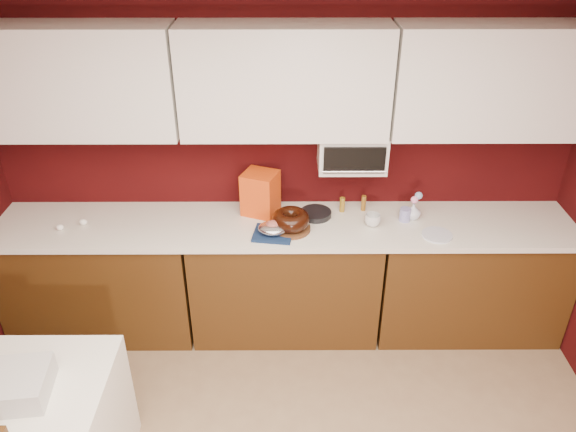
# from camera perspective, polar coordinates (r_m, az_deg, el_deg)

# --- Properties ---
(ceiling) EXTENTS (4.00, 4.50, 0.02)m
(ceiling) POSITION_cam_1_polar(r_m,az_deg,el_deg) (1.41, -0.53, 13.79)
(ceiling) COLOR white
(ceiling) RESTS_ON wall_back
(wall_back) EXTENTS (4.00, 0.02, 2.50)m
(wall_back) POSITION_cam_1_polar(r_m,az_deg,el_deg) (3.96, -0.33, 5.89)
(wall_back) COLOR #360707
(wall_back) RESTS_ON floor
(base_cabinet_left) EXTENTS (1.31, 0.58, 0.86)m
(base_cabinet_left) POSITION_cam_1_polar(r_m,az_deg,el_deg) (4.33, -18.34, -6.09)
(base_cabinet_left) COLOR #46290E
(base_cabinet_left) RESTS_ON floor
(base_cabinet_center) EXTENTS (1.31, 0.58, 0.86)m
(base_cabinet_center) POSITION_cam_1_polar(r_m,az_deg,el_deg) (4.12, -0.30, -6.37)
(base_cabinet_center) COLOR #46290E
(base_cabinet_center) RESTS_ON floor
(base_cabinet_right) EXTENTS (1.31, 0.58, 0.86)m
(base_cabinet_right) POSITION_cam_1_polar(r_m,az_deg,el_deg) (4.33, 17.76, -6.02)
(base_cabinet_right) COLOR #46290E
(base_cabinet_right) RESTS_ON floor
(countertop) EXTENTS (4.00, 0.62, 0.04)m
(countertop) POSITION_cam_1_polar(r_m,az_deg,el_deg) (3.86, -0.31, -1.03)
(countertop) COLOR silver
(countertop) RESTS_ON base_cabinet_center
(upper_cabinet_left) EXTENTS (1.31, 0.33, 0.70)m
(upper_cabinet_left) POSITION_cam_1_polar(r_m,az_deg,el_deg) (3.83, -21.23, 12.59)
(upper_cabinet_left) COLOR white
(upper_cabinet_left) RESTS_ON wall_back
(upper_cabinet_center) EXTENTS (1.31, 0.33, 0.70)m
(upper_cabinet_center) POSITION_cam_1_polar(r_m,az_deg,el_deg) (3.59, -0.36, 13.51)
(upper_cabinet_center) COLOR white
(upper_cabinet_center) RESTS_ON wall_back
(upper_cabinet_right) EXTENTS (1.31, 0.33, 0.70)m
(upper_cabinet_right) POSITION_cam_1_polar(r_m,az_deg,el_deg) (3.83, 20.55, 12.70)
(upper_cabinet_right) COLOR white
(upper_cabinet_right) RESTS_ON wall_back
(toaster_oven) EXTENTS (0.45, 0.30, 0.25)m
(toaster_oven) POSITION_cam_1_polar(r_m,az_deg,el_deg) (3.80, 6.51, 6.66)
(toaster_oven) COLOR white
(toaster_oven) RESTS_ON upper_cabinet_center
(toaster_oven_door) EXTENTS (0.40, 0.02, 0.18)m
(toaster_oven_door) POSITION_cam_1_polar(r_m,az_deg,el_deg) (3.66, 6.76, 5.64)
(toaster_oven_door) COLOR black
(toaster_oven_door) RESTS_ON toaster_oven
(toaster_oven_handle) EXTENTS (0.42, 0.02, 0.02)m
(toaster_oven_handle) POSITION_cam_1_polar(r_m,az_deg,el_deg) (3.68, 6.72, 4.49)
(toaster_oven_handle) COLOR silver
(toaster_oven_handle) RESTS_ON toaster_oven
(cake_base) EXTENTS (0.29, 0.29, 0.02)m
(cake_base) POSITION_cam_1_polar(r_m,az_deg,el_deg) (3.78, 0.30, -1.26)
(cake_base) COLOR #5A331B
(cake_base) RESTS_ON countertop
(bundt_cake) EXTENTS (0.33, 0.33, 0.10)m
(bundt_cake) POSITION_cam_1_polar(r_m,az_deg,el_deg) (3.74, 0.30, -0.37)
(bundt_cake) COLOR black
(bundt_cake) RESTS_ON cake_base
(navy_towel) EXTENTS (0.28, 0.25, 0.02)m
(navy_towel) POSITION_cam_1_polar(r_m,az_deg,el_deg) (3.72, -1.53, -1.83)
(navy_towel) COLOR #122446
(navy_towel) RESTS_ON countertop
(foil_ham_nest) EXTENTS (0.25, 0.23, 0.07)m
(foil_ham_nest) POSITION_cam_1_polar(r_m,az_deg,el_deg) (3.70, -1.54, -1.24)
(foil_ham_nest) COLOR silver
(foil_ham_nest) RESTS_ON navy_towel
(roasted_ham) EXTENTS (0.10, 0.09, 0.06)m
(roasted_ham) POSITION_cam_1_polar(r_m,az_deg,el_deg) (3.69, -1.55, -0.91)
(roasted_ham) COLOR #A6584C
(roasted_ham) RESTS_ON foil_ham_nest
(pandoro_box) EXTENTS (0.29, 0.27, 0.31)m
(pandoro_box) POSITION_cam_1_polar(r_m,az_deg,el_deg) (3.92, -2.81, 2.35)
(pandoro_box) COLOR red
(pandoro_box) RESTS_ON countertop
(dark_pan) EXTENTS (0.28, 0.28, 0.04)m
(dark_pan) POSITION_cam_1_polar(r_m,az_deg,el_deg) (3.94, 2.84, 0.24)
(dark_pan) COLOR black
(dark_pan) RESTS_ON countertop
(coffee_mug) EXTENTS (0.11, 0.11, 0.10)m
(coffee_mug) POSITION_cam_1_polar(r_m,az_deg,el_deg) (3.85, 8.60, -0.29)
(coffee_mug) COLOR silver
(coffee_mug) RESTS_ON countertop
(blue_jar) EXTENTS (0.10, 0.10, 0.09)m
(blue_jar) POSITION_cam_1_polar(r_m,az_deg,el_deg) (3.95, 11.80, 0.14)
(blue_jar) COLOR #1B1D98
(blue_jar) RESTS_ON countertop
(flower_vase) EXTENTS (0.10, 0.10, 0.13)m
(flower_vase) POSITION_cam_1_polar(r_m,az_deg,el_deg) (3.98, 12.60, 0.58)
(flower_vase) COLOR silver
(flower_vase) RESTS_ON countertop
(flower_pink) EXTENTS (0.05, 0.05, 0.05)m
(flower_pink) POSITION_cam_1_polar(r_m,az_deg,el_deg) (3.94, 12.73, 1.62)
(flower_pink) COLOR pink
(flower_pink) RESTS_ON flower_vase
(flower_blue) EXTENTS (0.05, 0.05, 0.05)m
(flower_blue) POSITION_cam_1_polar(r_m,az_deg,el_deg) (3.95, 13.13, 2.03)
(flower_blue) COLOR #82A5D0
(flower_blue) RESTS_ON flower_vase
(china_plate) EXTENTS (0.26, 0.26, 0.01)m
(china_plate) POSITION_cam_1_polar(r_m,az_deg,el_deg) (3.85, 14.91, -1.87)
(china_plate) COLOR silver
(china_plate) RESTS_ON countertop
(amber_bottle) EXTENTS (0.05, 0.05, 0.11)m
(amber_bottle) POSITION_cam_1_polar(r_m,az_deg,el_deg) (3.99, 5.53, 1.16)
(amber_bottle) COLOR olive
(amber_bottle) RESTS_ON countertop
(egg_left) EXTENTS (0.06, 0.04, 0.04)m
(egg_left) POSITION_cam_1_polar(r_m,az_deg,el_deg) (4.07, -22.16, -1.08)
(egg_left) COLOR white
(egg_left) RESTS_ON countertop
(egg_right) EXTENTS (0.07, 0.06, 0.04)m
(egg_right) POSITION_cam_1_polar(r_m,az_deg,el_deg) (4.08, -20.09, -0.57)
(egg_right) COLOR white
(egg_right) RESTS_ON countertop
(newspaper_stack) EXTENTS (0.40, 0.34, 0.13)m
(newspaper_stack) POSITION_cam_1_polar(r_m,az_deg,el_deg) (3.14, -26.39, -15.19)
(newspaper_stack) COLOR beige
(newspaper_stack) RESTS_ON dining_table
(amber_bottle_tall) EXTENTS (0.04, 0.04, 0.11)m
(amber_bottle_tall) POSITION_cam_1_polar(r_m,az_deg,el_deg) (4.02, 7.68, 1.31)
(amber_bottle_tall) COLOR brown
(amber_bottle_tall) RESTS_ON countertop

